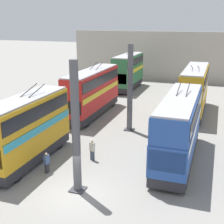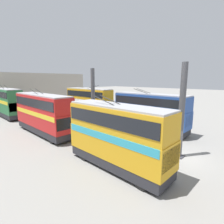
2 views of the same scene
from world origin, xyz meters
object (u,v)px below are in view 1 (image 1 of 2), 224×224
object	(u,v)px
bus_right_far	(128,70)
oil_drum	(164,130)
bus_right_mid	(92,90)
bus_left_near	(179,125)
person_by_left_row	(157,136)
person_aisle_midway	(92,149)
bus_left_far	(194,88)
bus_right_near	(27,126)
person_by_right_row	(47,162)

from	to	relation	value
bus_right_far	oil_drum	bearing A→B (deg)	-153.68
bus_right_mid	oil_drum	distance (m)	9.97
bus_left_near	bus_right_mid	size ratio (longest dim) A/B	0.96
bus_left_near	person_by_left_row	size ratio (longest dim) A/B	5.98
bus_left_near	bus_right_mid	xyz separation A→B (m)	(9.05, 10.86, 0.04)
person_aisle_midway	bus_left_far	bearing A→B (deg)	-178.04
bus_right_mid	person_by_left_row	xyz separation A→B (m)	(-6.71, -8.78, -1.98)
bus_right_near	bus_right_far	world-z (taller)	bus_right_far
bus_left_near	person_aisle_midway	size ratio (longest dim) A/B	6.25
bus_left_near	bus_right_far	xyz separation A→B (m)	(23.43, 10.86, 0.15)
bus_left_near	person_aisle_midway	bearing A→B (deg)	108.71
bus_left_near	bus_right_near	world-z (taller)	bus_left_near
bus_right_near	bus_right_far	xyz separation A→B (m)	(27.25, 0.00, 0.16)
bus_left_near	person_by_right_row	xyz separation A→B (m)	(-5.09, 8.54, -2.09)
bus_right_near	person_by_right_row	bearing A→B (deg)	-118.63
bus_left_near	person_by_right_row	distance (m)	10.16
person_by_left_row	bus_right_far	bearing A→B (deg)	129.03
oil_drum	bus_right_near	bearing A→B (deg)	135.87
bus_right_near	bus_right_far	distance (m)	27.25
bus_left_near	person_aisle_midway	distance (m)	6.90
bus_left_near	oil_drum	size ratio (longest dim) A/B	12.27
bus_left_near	person_by_left_row	xyz separation A→B (m)	(2.33, 2.08, -1.94)
bus_left_far	person_by_left_row	xyz separation A→B (m)	(-10.99, 2.08, -2.08)
bus_right_mid	bus_left_far	bearing A→B (deg)	-68.50
bus_right_near	person_aisle_midway	size ratio (longest dim) A/B	5.27
bus_right_far	person_aisle_midway	size ratio (longest dim) A/B	5.51
bus_right_near	bus_right_far	size ratio (longest dim) A/B	0.96
person_by_right_row	person_aisle_midway	world-z (taller)	person_aisle_midway
bus_left_far	bus_right_near	distance (m)	20.30
oil_drum	bus_right_far	bearing A→B (deg)	26.32
bus_right_mid	oil_drum	bearing A→B (deg)	-112.33
bus_right_far	person_by_right_row	bearing A→B (deg)	-175.34
bus_left_far	oil_drum	size ratio (longest dim) A/B	12.41
person_by_right_row	oil_drum	distance (m)	12.39
bus_left_far	bus_right_near	bearing A→B (deg)	147.65
bus_left_near	person_by_right_row	bearing A→B (deg)	120.83
bus_left_far	person_by_left_row	size ratio (longest dim) A/B	6.04
bus_left_near	person_by_right_row	size ratio (longest dim) A/B	6.92
bus_left_far	bus_right_mid	distance (m)	11.68
bus_right_mid	person_by_right_row	bearing A→B (deg)	-170.66
bus_left_near	bus_right_far	world-z (taller)	bus_right_far
bus_left_near	person_by_left_row	distance (m)	3.68
bus_right_mid	person_by_right_row	world-z (taller)	bus_right_mid
bus_left_far	person_by_left_row	distance (m)	11.38
bus_left_near	bus_right_near	distance (m)	11.52
bus_right_near	bus_left_near	bearing A→B (deg)	-70.60
bus_right_near	bus_right_mid	world-z (taller)	bus_right_mid
bus_left_far	bus_right_far	distance (m)	14.84
bus_left_near	bus_right_mid	world-z (taller)	bus_right_mid
bus_right_mid	person_by_right_row	size ratio (longest dim) A/B	7.22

